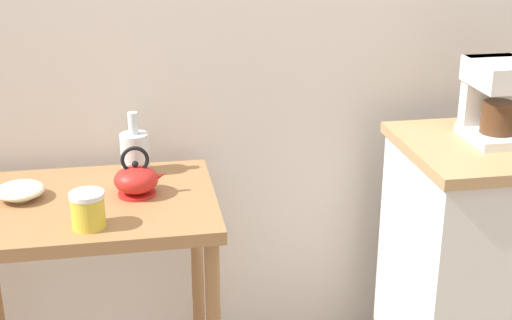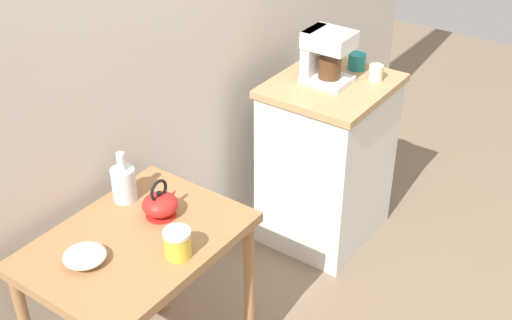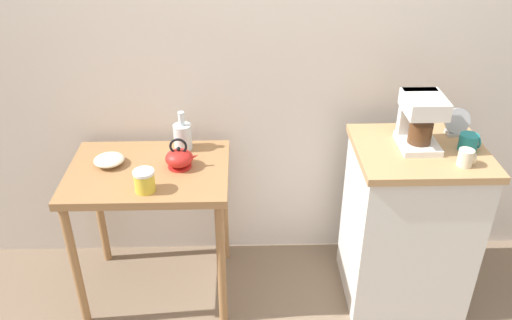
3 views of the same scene
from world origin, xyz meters
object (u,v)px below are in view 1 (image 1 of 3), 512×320
Objects in this scene: bowl_stoneware at (20,191)px; teakettle at (137,179)px; canister_enamel at (88,210)px; glass_carafe_vase at (135,152)px; coffee_maker at (496,96)px.

teakettle is (0.35, -0.03, 0.02)m from bowl_stoneware.
teakettle is 1.59× the size of canister_enamel.
teakettle is at bearing 56.04° from canister_enamel.
glass_carafe_vase reaches higher than teakettle.
bowl_stoneware is 0.39m from glass_carafe_vase.
bowl_stoneware is 0.90× the size of teakettle.
teakettle is 0.64× the size of coffee_maker.
glass_carafe_vase is 1.99× the size of canister_enamel.
coffee_maker is (1.15, -0.03, 0.22)m from teakettle.
coffee_maker reaches higher than canister_enamel.
glass_carafe_vase reaches higher than bowl_stoneware.
bowl_stoneware is 1.52m from coffee_maker.
canister_enamel is at bearing -47.93° from bowl_stoneware.
teakettle is 1.17m from coffee_maker.
coffee_maker is at bearing -2.22° from bowl_stoneware.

